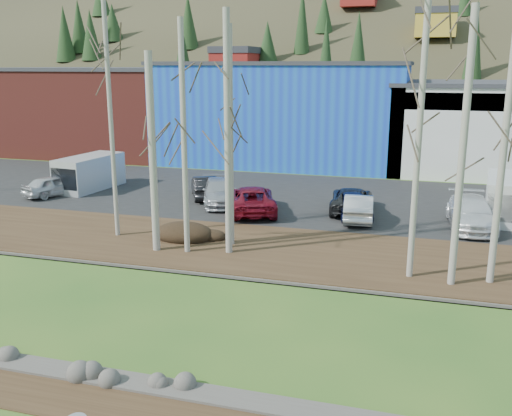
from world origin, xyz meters
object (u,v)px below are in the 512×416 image
(car_3, at_px, (219,192))
(car_4, at_px, (353,204))
(car_6, at_px, (351,199))
(car_7, at_px, (471,213))
(car_5, at_px, (359,207))
(van_grey, at_px, (88,173))
(car_1, at_px, (205,187))
(car_2, at_px, (252,199))
(car_0, at_px, (53,186))
(van_white, at_px, (508,199))

(car_3, distance_m, car_4, 7.91)
(car_6, bearing_deg, car_7, 160.15)
(car_6, xyz_separation_m, car_7, (6.13, -1.64, 0.10))
(car_5, xyz_separation_m, car_6, (-0.58, 1.79, -0.03))
(van_grey, bearing_deg, car_1, 6.25)
(car_4, relative_size, car_5, 0.97)
(car_2, distance_m, car_4, 5.49)
(car_4, bearing_deg, car_3, 157.53)
(car_3, bearing_deg, car_7, -29.74)
(car_0, relative_size, car_1, 0.93)
(car_1, relative_size, car_2, 0.77)
(car_6, bearing_deg, car_3, -1.83)
(car_2, bearing_deg, car_0, -22.11)
(car_0, bearing_deg, van_white, -152.72)
(car_5, relative_size, car_7, 0.80)
(car_3, height_order, car_6, car_3)
(car_3, xyz_separation_m, van_white, (15.71, 0.89, 0.41))
(car_0, bearing_deg, van_grey, -91.85)
(car_0, distance_m, car_4, 18.47)
(car_3, bearing_deg, car_4, -30.34)
(car_0, bearing_deg, car_3, -151.71)
(car_2, bearing_deg, car_7, 160.69)
(car_5, relative_size, van_white, 0.79)
(car_7, height_order, van_white, van_white)
(car_7, bearing_deg, car_1, 167.55)
(car_1, distance_m, car_6, 9.10)
(car_3, bearing_deg, van_grey, 147.42)
(car_2, relative_size, car_3, 1.08)
(car_2, height_order, car_3, car_2)
(car_1, relative_size, van_white, 0.77)
(car_1, height_order, car_6, car_1)
(van_white, bearing_deg, car_3, -171.22)
(car_0, xyz_separation_m, van_white, (26.31, 1.81, 0.47))
(car_2, xyz_separation_m, car_4, (5.46, 0.59, -0.04))
(car_7, bearing_deg, car_0, 176.15)
(car_3, bearing_deg, car_6, -21.59)
(car_0, xyz_separation_m, car_7, (24.38, -0.32, 0.11))
(car_3, distance_m, van_white, 15.74)
(car_3, height_order, van_grey, van_grey)
(car_3, distance_m, car_6, 7.66)
(car_1, height_order, car_3, car_3)
(car_3, xyz_separation_m, car_5, (8.24, -1.38, -0.02))
(car_0, distance_m, car_3, 10.64)
(car_2, xyz_separation_m, car_5, (5.83, 0.00, -0.04))
(car_0, relative_size, van_white, 0.72)
(car_7, bearing_deg, car_3, 171.79)
(car_3, bearing_deg, car_5, -34.15)
(car_0, bearing_deg, car_4, -156.25)
(car_4, xyz_separation_m, car_5, (0.37, -0.59, -0.00))
(car_1, xyz_separation_m, car_7, (15.18, -2.50, 0.09))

